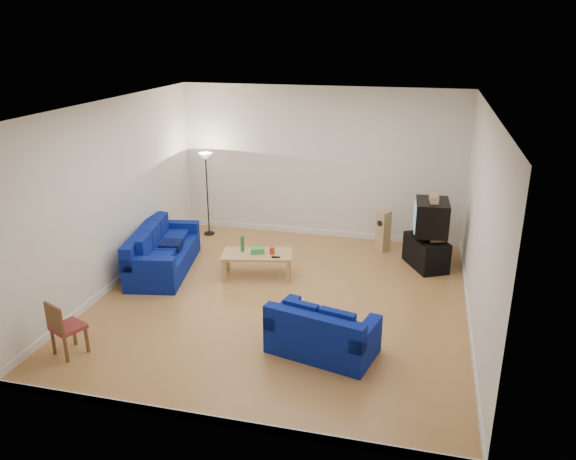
% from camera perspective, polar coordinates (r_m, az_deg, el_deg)
% --- Properties ---
extents(room, '(6.01, 6.51, 3.21)m').
position_cam_1_polar(room, '(8.88, -0.62, 1.85)').
color(room, brown).
rests_on(room, ground).
extents(sofa_three_seat, '(1.29, 2.26, 0.82)m').
position_cam_1_polar(sofa_three_seat, '(10.73, -12.79, -2.47)').
color(sofa_three_seat, navy).
rests_on(sofa_three_seat, ground).
extents(sofa_loveseat, '(1.60, 1.13, 0.72)m').
position_cam_1_polar(sofa_loveseat, '(7.90, 3.39, -10.70)').
color(sofa_loveseat, navy).
rests_on(sofa_loveseat, ground).
extents(coffee_table, '(1.35, 0.87, 0.45)m').
position_cam_1_polar(coffee_table, '(10.18, -3.16, -2.65)').
color(coffee_table, tan).
rests_on(coffee_table, ground).
extents(bottle, '(0.07, 0.07, 0.28)m').
position_cam_1_polar(bottle, '(10.21, -4.65, -1.42)').
color(bottle, '#197233').
rests_on(bottle, coffee_table).
extents(tissue_box, '(0.27, 0.21, 0.10)m').
position_cam_1_polar(tissue_box, '(10.14, -3.10, -2.12)').
color(tissue_box, green).
rests_on(tissue_box, coffee_table).
extents(red_canister, '(0.10, 0.10, 0.13)m').
position_cam_1_polar(red_canister, '(10.09, -1.63, -2.11)').
color(red_canister, red).
rests_on(red_canister, coffee_table).
extents(remote, '(0.16, 0.07, 0.02)m').
position_cam_1_polar(remote, '(9.95, -1.25, -2.77)').
color(remote, black).
rests_on(remote, coffee_table).
extents(tv_stand, '(0.91, 1.08, 0.58)m').
position_cam_1_polar(tv_stand, '(10.94, 13.85, -2.22)').
color(tv_stand, black).
rests_on(tv_stand, ground).
extents(av_receiver, '(0.50, 0.52, 0.09)m').
position_cam_1_polar(av_receiver, '(10.80, 13.88, -0.59)').
color(av_receiver, black).
rests_on(av_receiver, tv_stand).
extents(television, '(0.65, 0.84, 0.62)m').
position_cam_1_polar(television, '(10.74, 14.35, 1.28)').
color(television, black).
rests_on(television, av_receiver).
extents(centre_speaker, '(0.18, 0.38, 0.13)m').
position_cam_1_polar(centre_speaker, '(10.60, 14.61, 3.15)').
color(centre_speaker, tan).
rests_on(centre_speaker, television).
extents(speaker_left, '(0.30, 0.31, 0.84)m').
position_cam_1_polar(speaker_left, '(11.49, 9.66, -0.12)').
color(speaker_left, tan).
rests_on(speaker_left, ground).
extents(speaker_right, '(0.33, 0.29, 0.92)m').
position_cam_1_polar(speaker_right, '(10.79, 14.72, -1.63)').
color(speaker_right, tan).
rests_on(speaker_right, ground).
extents(floor_lamp, '(0.31, 0.31, 1.81)m').
position_cam_1_polar(floor_lamp, '(12.10, -8.33, 6.28)').
color(floor_lamp, black).
rests_on(floor_lamp, ground).
extents(dining_chair, '(0.52, 0.52, 0.82)m').
position_cam_1_polar(dining_chair, '(8.35, -21.84, -9.03)').
color(dining_chair, brown).
rests_on(dining_chair, ground).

